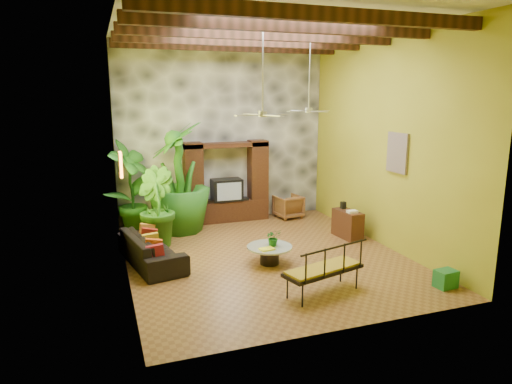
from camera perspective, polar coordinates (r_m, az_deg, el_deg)
name	(u,v)px	position (r m, az deg, el deg)	size (l,w,h in m)	color
ground	(264,256)	(10.43, 1.07, -8.00)	(7.00, 7.00, 0.00)	brown
ceiling	(265,23)	(9.90, 1.19, 20.31)	(6.00, 7.00, 0.02)	silver
back_wall	(222,133)	(13.18, -4.22, 7.35)	(6.00, 0.02, 5.00)	olive
left_wall	(120,152)	(9.26, -16.63, 4.86)	(0.02, 7.00, 5.00)	olive
right_wall	(384,141)	(11.25, 15.68, 6.12)	(0.02, 7.00, 5.00)	olive
stone_accent_wall	(223,133)	(13.12, -4.15, 7.33)	(5.98, 0.10, 4.98)	#3D3F46
ceiling_beams	(265,35)	(9.87, 1.18, 19.05)	(5.95, 5.36, 0.22)	#3D1F13
entertainment_center	(227,188)	(13.05, -3.70, 0.50)	(2.40, 0.55, 2.30)	black
ceiling_fan_front	(263,104)	(9.35, 0.85, 10.97)	(1.28, 1.28, 1.86)	#A7A7AB
ceiling_fan_back	(309,102)	(11.53, 6.63, 11.11)	(1.28, 1.28, 1.86)	#A7A7AB
wall_art_mask	(121,165)	(10.30, -16.56, 3.30)	(0.06, 0.32, 0.55)	orange
wall_art_painting	(397,153)	(10.77, 17.26, 4.70)	(0.06, 0.70, 0.90)	teal
sofa	(151,249)	(10.15, -12.96, -6.95)	(2.25, 0.88, 0.66)	black
wicker_armchair	(288,206)	(13.53, 4.05, -1.81)	(0.72, 0.74, 0.67)	#935C35
tall_plant_a	(131,187)	(12.31, -15.35, 0.63)	(1.29, 0.88, 2.46)	#23671B
tall_plant_b	(155,207)	(11.15, -12.48, -1.84)	(1.05, 0.84, 1.91)	#27631A
tall_plant_c	(178,178)	(12.10, -9.67, 1.78)	(1.63, 1.63, 2.90)	#25681B
coffee_table	(270,252)	(9.90, 1.71, -7.56)	(0.98, 0.98, 0.40)	black
centerpiece_plant	(273,237)	(9.83, 2.18, -5.70)	(0.33, 0.29, 0.37)	#165618
yellow_tray	(267,249)	(9.62, 1.38, -7.14)	(0.30, 0.21, 0.03)	yellow
iron_bench	(325,267)	(8.42, 8.66, -9.30)	(1.64, 0.96, 0.57)	black
side_console	(347,224)	(11.87, 11.36, -3.96)	(0.39, 0.87, 0.70)	#331910
green_bin	(446,279)	(9.49, 22.63, -9.98)	(0.39, 0.29, 0.34)	#1F7434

